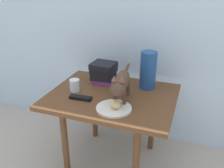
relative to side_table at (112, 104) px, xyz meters
The scene contains 10 objects.
ground_plane 0.50m from the side_table, ahead, with size 6.00×6.00×0.00m, color #B2A899.
back_panel 0.75m from the side_table, 90.00° to the left, with size 4.00×0.04×2.20m, color silver.
side_table is the anchor object (origin of this frame).
plate 0.21m from the side_table, 66.85° to the right, with size 0.22×0.22×0.01m, color silver.
bread_roll 0.23m from the side_table, 64.50° to the right, with size 0.08×0.06×0.05m, color #E0BC7A.
cat 0.23m from the side_table, 37.95° to the right, with size 0.13×0.48×0.23m.
book_stack 0.27m from the side_table, 125.97° to the left, with size 0.18×0.17×0.16m.
green_vase 0.35m from the side_table, 44.27° to the left, with size 0.12×0.12×0.27m, color navy.
candle_jar 0.29m from the side_table, behind, with size 0.07×0.07×0.08m.
tv_remote 0.23m from the side_table, 142.73° to the right, with size 0.15×0.04×0.02m, color black.
Camera 1 is at (0.51, -1.40, 1.33)m, focal length 39.20 mm.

